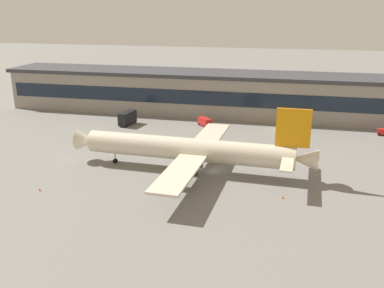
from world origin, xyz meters
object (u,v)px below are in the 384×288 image
Objects in this scene: traffic_cone_0 at (40,189)px; traffic_cone_1 at (283,197)px; catering_truck at (127,118)px; stair_truck at (283,124)px; baggage_tug at (384,132)px; airliner at (192,150)px; crew_van at (205,122)px.

traffic_cone_0 is 0.92× the size of traffic_cone_1.
catering_truck reaches higher than stair_truck.
baggage_tug is 6.29× the size of traffic_cone_1.
traffic_cone_0 is 48.05m from traffic_cone_1.
catering_truck is at bearing -174.18° from stair_truck.
stair_truck is at bearing -177.28° from baggage_tug.
catering_truck reaches higher than traffic_cone_0.
traffic_cone_1 is (1.59, -48.44, -1.67)m from stair_truck.
baggage_tug is at bearing 40.10° from airliner.
catering_truck is 47.51m from stair_truck.
traffic_cone_0 is (-22.39, -55.17, -1.18)m from crew_van.
traffic_cone_0 is at bearing -88.44° from catering_truck.
stair_truck is at bearing 91.88° from traffic_cone_1.
airliner is at bearing -116.03° from stair_truck.
catering_truck is 75.93m from baggage_tug.
stair_truck is (18.72, 38.34, -3.06)m from airliner.
stair_truck reaches higher than traffic_cone_1.
airliner is 7.34× the size of catering_truck.
crew_van is at bearing -177.70° from baggage_tug.
baggage_tug is (47.12, 39.68, -3.95)m from airliner.
airliner is at bearing 32.92° from traffic_cone_0.
airliner is 44.11m from catering_truck.
baggage_tug is 93.79m from traffic_cone_0.
stair_truck is 10.87× the size of traffic_cone_0.
catering_truck is 1.41× the size of crew_van.
crew_van reaches higher than baggage_tug.
airliner reaches higher than traffic_cone_0.
crew_van is (-23.49, -0.74, -0.52)m from stair_truck.
crew_van is at bearing -178.19° from stair_truck.
crew_van is 53.90m from traffic_cone_1.
airliner is 42.77m from stair_truck.
baggage_tug is 51.93m from crew_van.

